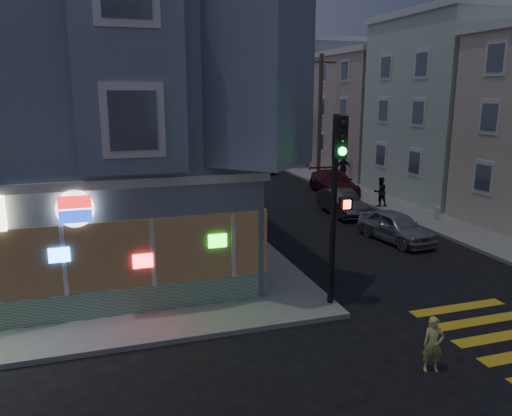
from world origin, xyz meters
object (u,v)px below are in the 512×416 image
utility_pole (320,115)px  street_tree_far (263,118)px  traffic_signal (337,179)px  running_child (433,344)px  pedestrian_b (343,168)px  parked_car_c (334,183)px  street_tree_near (292,123)px  parked_car_d (256,165)px  parked_car_b (342,202)px  pedestrian_a (380,192)px  fire_hydrant (438,213)px  parked_car_a (396,227)px

utility_pole → street_tree_far: bearing=89.2°
traffic_signal → street_tree_far: bearing=86.9°
running_child → traffic_signal: bearing=117.4°
pedestrian_b → traffic_signal: (-10.18, -19.15, 2.89)m
parked_car_c → street_tree_near: bearing=87.8°
parked_car_d → pedestrian_b: bearing=-65.2°
street_tree_near → parked_car_b: 17.15m
utility_pole → parked_car_d: (-3.40, 4.84, -4.18)m
running_child → pedestrian_a: (7.80, 15.24, 0.30)m
fire_hydrant → street_tree_near: bearing=90.7°
pedestrian_b → running_child: bearing=70.6°
running_child → street_tree_far: bearing=95.0°
pedestrian_a → pedestrian_b: bearing=-103.4°
parked_car_a → parked_car_c: size_ratio=0.77×
pedestrian_b → parked_car_b: size_ratio=0.48×
parked_car_d → parked_car_a: bearing=-97.7°
street_tree_far → parked_car_d: 10.39m
parked_car_b → fire_hydrant: 4.89m
street_tree_near → parked_car_b: size_ratio=1.31×
pedestrian_b → parked_car_d: bearing=-54.5°
street_tree_far → traffic_signal: (-9.38, -35.22, 0.07)m
utility_pole → fire_hydrant: size_ratio=12.40×
utility_pole → pedestrian_b: size_ratio=4.65×
street_tree_near → running_child: size_ratio=3.92×
parked_car_b → traffic_signal: bearing=-113.8°
street_tree_far → parked_car_d: bearing=-111.4°
parked_car_d → traffic_signal: traffic_signal is taller
street_tree_near → running_child: street_tree_near is taller
street_tree_far → running_child: (-8.70, -39.10, -3.26)m
parked_car_b → utility_pole: bearing=76.4°
pedestrian_b → parked_car_d: (-4.40, 6.91, -0.50)m
parked_car_c → parked_car_b: bearing=-106.6°
parked_car_c → parked_car_d: size_ratio=1.15×
street_tree_near → pedestrian_a: street_tree_near is taller
parked_car_d → street_tree_near: bearing=10.2°
running_child → parked_car_b: bearing=88.3°
street_tree_near → parked_car_d: size_ratio=1.20×
running_child → traffic_signal: (-0.68, 3.88, 3.33)m
utility_pole → street_tree_near: (0.20, 6.00, -0.86)m
pedestrian_a → parked_car_c: pedestrian_a is taller
utility_pole → pedestrian_b: bearing=-64.2°
street_tree_near → fire_hydrant: 19.79m
fire_hydrant → parked_car_d: bearing=101.8°
utility_pole → fire_hydrant: (0.43, -13.49, -4.26)m
pedestrian_a → traffic_signal: size_ratio=0.29×
pedestrian_a → parked_car_c: bearing=-83.7°
street_tree_far → pedestrian_a: street_tree_far is taller
utility_pole → parked_car_d: utility_pole is taller
running_child → parked_car_d: (5.10, 29.93, -0.06)m
street_tree_far → parked_car_a: size_ratio=1.34×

